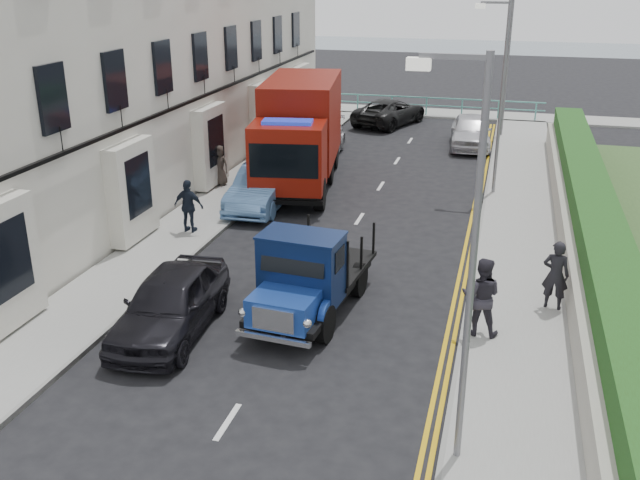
{
  "coord_description": "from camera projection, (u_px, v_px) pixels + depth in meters",
  "views": [
    {
      "loc": [
        4.64,
        -12.53,
        8.12
      ],
      "look_at": [
        0.15,
        4.23,
        1.4
      ],
      "focal_mm": 40.0,
      "sensor_mm": 36.0,
      "label": 1
    }
  ],
  "objects": [
    {
      "name": "parked_car_mid",
      "position": [
        263.0,
        187.0,
        25.3
      ],
      "size": [
        1.71,
        4.59,
        1.5
      ],
      "primitive_type": "imported",
      "rotation": [
        0.0,
        0.0,
        0.03
      ],
      "color": "#5680B8",
      "rests_on": "ground"
    },
    {
      "name": "pedestrian_west_far",
      "position": [
        219.0,
        165.0,
        27.41
      ],
      "size": [
        0.81,
        0.57,
        1.57
      ],
      "primitive_type": "imported",
      "rotation": [
        0.0,
        0.0,
        -0.09
      ],
      "color": "#372F28",
      "rests_on": "pavement_west"
    },
    {
      "name": "pedestrian_west_near",
      "position": [
        189.0,
        206.0,
        22.57
      ],
      "size": [
        1.02,
        0.47,
        1.71
      ],
      "primitive_type": "imported",
      "rotation": [
        0.0,
        0.0,
        3.09
      ],
      "color": "#19212E",
      "rests_on": "pavement_west"
    },
    {
      "name": "pavement_west",
      "position": [
        207.0,
        214.0,
        24.68
      ],
      "size": [
        2.4,
        38.0,
        0.12
      ],
      "primitive_type": "cube",
      "color": "gray",
      "rests_on": "ground"
    },
    {
      "name": "ground",
      "position": [
        262.0,
        368.0,
        15.34
      ],
      "size": [
        120.0,
        120.0,
        0.0
      ],
      "primitive_type": "plane",
      "color": "black",
      "rests_on": "ground"
    },
    {
      "name": "seafront_car_right",
      "position": [
        470.0,
        131.0,
        33.67
      ],
      "size": [
        2.19,
        4.65,
        1.54
      ],
      "primitive_type": "imported",
      "rotation": [
        0.0,
        0.0,
        0.08
      ],
      "color": "silver",
      "rests_on": "ground"
    },
    {
      "name": "lamp_near",
      "position": [
        466.0,
        248.0,
        11.09
      ],
      "size": [
        1.23,
        0.18,
        7.0
      ],
      "color": "slate",
      "rests_on": "ground"
    },
    {
      "name": "seafront_railing",
      "position": [
        426.0,
        106.0,
        40.53
      ],
      "size": [
        13.0,
        0.08,
        1.11
      ],
      "color": "#59B2A5",
      "rests_on": "ground"
    },
    {
      "name": "parked_car_rear",
      "position": [
        317.0,
        141.0,
        31.83
      ],
      "size": [
        2.55,
        5.36,
        1.51
      ],
      "primitive_type": "imported",
      "rotation": [
        0.0,
        0.0,
        0.09
      ],
      "color": "#9E9CA1",
      "rests_on": "ground"
    },
    {
      "name": "pavement_east",
      "position": [
        519.0,
        242.0,
        22.15
      ],
      "size": [
        2.6,
        38.0,
        0.12
      ],
      "primitive_type": "cube",
      "color": "gray",
      "rests_on": "ground"
    },
    {
      "name": "pedestrian_east_far",
      "position": [
        481.0,
        296.0,
        16.24
      ],
      "size": [
        0.94,
        0.74,
        1.87
      ],
      "primitive_type": "imported",
      "rotation": [
        0.0,
        0.0,
        3.1
      ],
      "color": "#2C2932",
      "rests_on": "pavement_east"
    },
    {
      "name": "seafront_car_left",
      "position": [
        390.0,
        112.0,
        38.45
      ],
      "size": [
        3.86,
        5.51,
        1.4
      ],
      "primitive_type": "imported",
      "rotation": [
        0.0,
        0.0,
        2.8
      ],
      "color": "black",
      "rests_on": "ground"
    },
    {
      "name": "lamp_mid",
      "position": [
        499.0,
        88.0,
        25.5
      ],
      "size": [
        1.23,
        0.18,
        7.0
      ],
      "color": "slate",
      "rests_on": "ground"
    },
    {
      "name": "red_lorry",
      "position": [
        300.0,
        131.0,
        27.43
      ],
      "size": [
        3.77,
        7.99,
        4.02
      ],
      "rotation": [
        0.0,
        0.0,
        0.16
      ],
      "color": "black",
      "rests_on": "ground"
    },
    {
      "name": "lamp_far",
      "position": [
        506.0,
        56.0,
        34.51
      ],
      "size": [
        1.23,
        0.18,
        7.0
      ],
      "color": "slate",
      "rests_on": "ground"
    },
    {
      "name": "promenade",
      "position": [
        428.0,
        113.0,
        41.44
      ],
      "size": [
        30.0,
        2.5,
        0.12
      ],
      "primitive_type": "cube",
      "color": "gray",
      "rests_on": "ground"
    },
    {
      "name": "pedestrian_east_near",
      "position": [
        556.0,
        275.0,
        17.49
      ],
      "size": [
        0.71,
        0.53,
        1.77
      ],
      "primitive_type": "imported",
      "rotation": [
        0.0,
        0.0,
        2.96
      ],
      "color": "black",
      "rests_on": "pavement_east"
    },
    {
      "name": "sea_plane",
      "position": [
        466.0,
        54.0,
        69.39
      ],
      "size": [
        120.0,
        120.0,
        0.0
      ],
      "primitive_type": "plane",
      "color": "slate",
      "rests_on": "ground"
    },
    {
      "name": "parked_car_front",
      "position": [
        170.0,
        303.0,
        16.6
      ],
      "size": [
        2.1,
        4.56,
        1.52
      ],
      "primitive_type": "imported",
      "rotation": [
        0.0,
        0.0,
        0.07
      ],
      "color": "black",
      "rests_on": "ground"
    },
    {
      "name": "garden_east",
      "position": [
        588.0,
        222.0,
        21.38
      ],
      "size": [
        1.45,
        28.0,
        1.75
      ],
      "color": "#B2AD9E",
      "rests_on": "ground"
    },
    {
      "name": "bedford_lorry",
      "position": [
        304.0,
        281.0,
        17.03
      ],
      "size": [
        2.28,
        4.93,
        2.27
      ],
      "rotation": [
        0.0,
        0.0,
        -0.09
      ],
      "color": "black",
      "rests_on": "ground"
    }
  ]
}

